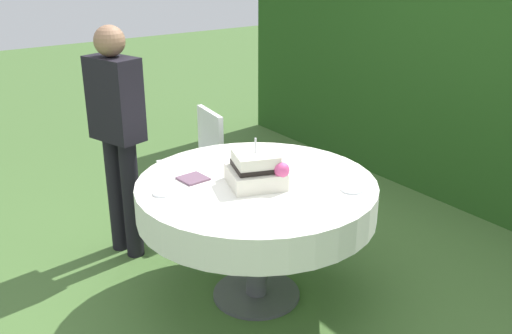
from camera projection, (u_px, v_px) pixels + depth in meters
ground_plane at (256, 295)px, 3.66m from camera, size 20.00×20.00×0.00m
foliage_hedge at (501, 58)px, 4.44m from camera, size 5.86×0.41×2.49m
cake_table at (256, 198)px, 3.42m from camera, size 1.41×1.41×0.78m
wedding_cake at (257, 170)px, 3.30m from camera, size 0.39×0.38×0.28m
serving_plate_near at (163, 193)px, 3.21m from camera, size 0.11×0.11×0.01m
serving_plate_far at (352, 190)px, 3.26m from camera, size 0.13×0.13×0.01m
napkin_stack at (193, 179)px, 3.41m from camera, size 0.16×0.16×0.01m
garden_chair at (199, 157)px, 4.45m from camera, size 0.45×0.45×0.89m
standing_person at (117, 128)px, 3.84m from camera, size 0.40×0.30×1.60m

